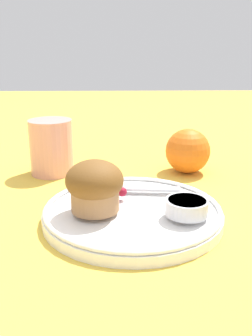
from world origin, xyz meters
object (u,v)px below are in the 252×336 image
juice_glass (51,147)px  butter_knife (125,188)px  muffin (95,186)px  orange_fruit (188,151)px

juice_glass → butter_knife: bearing=-46.7°
muffin → juice_glass: (-0.09, 0.21, -0.00)m
butter_knife → juice_glass: juice_glass is taller
muffin → butter_knife: muffin is taller
muffin → orange_fruit: size_ratio=0.92×
orange_fruit → muffin: bearing=-127.3°
butter_knife → orange_fruit: size_ratio=1.94×
muffin → butter_knife: (0.04, 0.07, -0.03)m
butter_knife → orange_fruit: 0.18m
orange_fruit → juice_glass: juice_glass is taller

